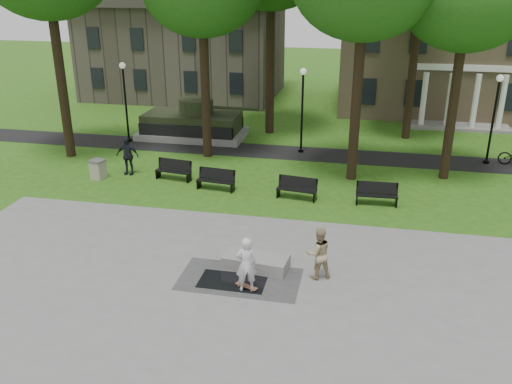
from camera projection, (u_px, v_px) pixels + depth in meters
ground at (245, 251)px, 19.84m from camera, size 120.00×120.00×0.00m
plaza at (205, 332)px, 15.29m from camera, size 22.00×16.00×0.02m
footpath at (291, 153)px, 30.75m from camera, size 44.00×2.60×0.01m
building_right at (454, 49)px, 39.97m from camera, size 17.00×12.00×8.60m
building_left at (186, 51)px, 44.65m from camera, size 15.00×10.00×7.20m
lamp_left at (125, 96)px, 31.86m from camera, size 0.36×0.36×4.73m
lamp_mid at (302, 104)px, 29.89m from camera, size 0.36×0.36×4.73m
lamp_right at (494, 112)px, 28.01m from camera, size 0.36×0.36×4.73m
tank_monument at (193, 124)px, 33.46m from camera, size 7.45×3.40×2.40m
puddle at (232, 281)px, 17.80m from camera, size 2.20×1.20×0.00m
concrete_block at (256, 262)px, 18.57m from camera, size 2.29×1.23×0.45m
skateboard at (246, 287)px, 17.44m from camera, size 0.80×0.49×0.07m
skateboarder at (246, 264)px, 17.00m from camera, size 0.79×0.66×1.85m
friend_watching at (318, 253)px, 17.72m from camera, size 1.08×0.99×1.81m
pedestrian_walker at (127, 156)px, 27.14m from camera, size 1.17×0.52×1.96m
park_bench_0 at (174, 169)px, 26.59m from camera, size 1.85×0.78×1.00m
park_bench_1 at (216, 179)px, 25.34m from camera, size 1.84×0.72×1.00m
park_bench_2 at (297, 188)px, 24.30m from camera, size 1.84×0.76×1.00m
park_bench_3 at (377, 193)px, 23.67m from camera, size 1.82×0.59×1.00m
trash_bin at (98, 169)px, 26.70m from camera, size 0.79×0.79×0.96m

